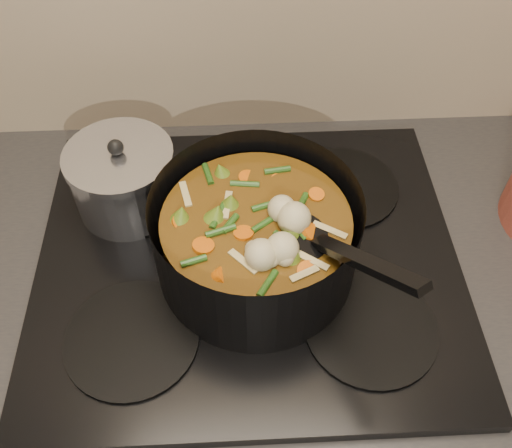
{
  "coord_description": "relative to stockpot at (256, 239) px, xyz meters",
  "views": [
    {
      "loc": [
        -0.01,
        1.43,
        1.61
      ],
      "look_at": [
        0.01,
        1.91,
        1.03
      ],
      "focal_mm": 40.0,
      "sensor_mm": 36.0,
      "label": 1
    }
  ],
  "objects": [
    {
      "name": "counter",
      "position": [
        -0.01,
        0.02,
        -0.54
      ],
      "size": [
        2.64,
        0.64,
        0.91
      ],
      "color": "brown",
      "rests_on": "ground"
    },
    {
      "name": "saucepan",
      "position": [
        -0.2,
        0.13,
        -0.01
      ],
      "size": [
        0.16,
        0.16,
        0.13
      ],
      "rotation": [
        0.0,
        0.0,
        0.11
      ],
      "color": "silver",
      "rests_on": "stovetop"
    },
    {
      "name": "stockpot",
      "position": [
        0.0,
        0.0,
        0.0
      ],
      "size": [
        0.36,
        0.37,
        0.21
      ],
      "rotation": [
        0.0,
        0.0,
        0.35
      ],
      "color": "black",
      "rests_on": "stovetop"
    },
    {
      "name": "stovetop",
      "position": [
        -0.01,
        0.02,
        -0.07
      ],
      "size": [
        0.62,
        0.54,
        0.03
      ],
      "color": "black",
      "rests_on": "counter"
    }
  ]
}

